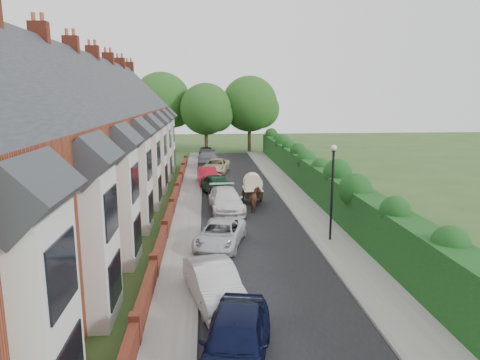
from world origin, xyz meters
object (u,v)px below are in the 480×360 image
Objects in this scene: horse_cart at (253,186)px; car_green at (218,185)px; car_black at (207,152)px; car_navy at (236,340)px; lamppost at (332,181)px; car_beige at (216,166)px; horse at (256,200)px; car_white at (226,200)px; car_silver_b at (220,234)px; car_silver_a at (214,284)px; car_grey at (208,159)px; car_red at (207,176)px.

car_green is at bearing 129.77° from horse_cart.
horse_cart is at bearing -87.59° from car_black.
lamppost is at bearing 71.46° from car_navy.
car_beige is at bearing 75.06° from car_green.
lamppost is at bearing 122.77° from horse.
car_silver_b is at bearing -99.69° from car_white.
horse is (3.06, 12.78, 0.03)m from car_silver_a.
car_black reaches higher than car_beige.
car_grey reaches higher than car_white.
car_grey is at bearing 101.71° from car_navy.
car_grey is 17.26m from horse_cart.
car_black is (-1.18, 24.90, 0.01)m from car_white.
car_black is (-0.90, 10.22, 0.07)m from car_beige.
car_beige is at bearing 74.35° from car_silver_a.
car_red is at bearing -88.91° from car_beige.
car_white reaches higher than car_beige.
horse is at bearing 62.50° from car_silver_a.
horse_cart reaches higher than car_green.
car_silver_b is 25.61m from car_grey.
car_grey reaches higher than car_red.
horse_cart reaches higher than car_white.
lamppost reaches higher than car_silver_a.
car_navy reaches higher than horse.
horse is (2.62, 6.68, 0.12)m from car_silver_b.
car_green is at bearing -87.80° from car_grey.
car_silver_b is 1.03× the size of car_black.
car_silver_a is at bearing -95.26° from car_black.
car_silver_a is at bearing 108.44° from car_navy.
horse reaches higher than car_silver_a.
car_beige is (0.92, 5.81, -0.05)m from car_red.
horse is (2.27, -14.80, 0.07)m from car_beige.
car_black reaches higher than car_silver_b.
car_beige is at bearing 103.64° from car_silver_b.
car_grey is 19.17m from horse.
horse_cart is (1.99, 1.82, 0.51)m from car_white.
car_navy reaches higher than car_silver_b.
lamppost is 1.00× the size of car_white.
car_beige is at bearing -79.58° from car_grey.
car_white is 2.75m from horse_cart.
car_beige is at bearing 86.68° from car_white.
car_white is 4.73m from car_green.
car_white is (0.63, 6.80, 0.11)m from car_silver_b.
car_silver_a is at bearing -134.85° from lamppost.
car_beige is 4.20m from car_grey.
lamppost reaches higher than horse.
car_black is (-0.63, 41.70, -0.04)m from car_navy.
car_silver_b is 0.89× the size of car_white.
car_silver_a is 37.80m from car_black.
car_black is at bearing 90.44° from car_grey.
car_navy is at bearing -93.11° from car_red.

